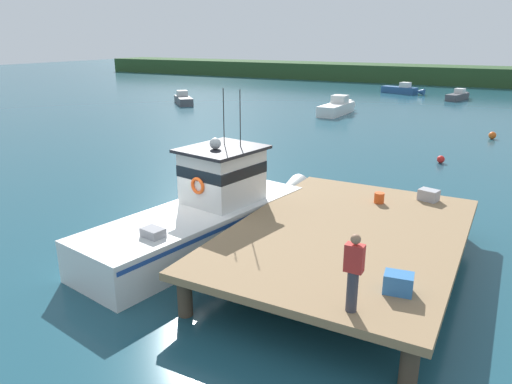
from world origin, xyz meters
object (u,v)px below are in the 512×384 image
(deckhand_by_the_boat, at_px, (353,271))
(moored_boat_near_channel, at_px, (338,108))
(bait_bucket, at_px, (379,198))
(moored_boat_far_left, at_px, (458,96))
(crate_stack_near_edge, at_px, (429,195))
(moored_boat_outer_mooring, at_px, (183,99))
(moored_boat_far_right, at_px, (402,90))
(mooring_buoy_outer, at_px, (441,159))
(crate_single_by_cleat, at_px, (398,283))
(main_fishing_boat, at_px, (210,212))
(mooring_buoy_channel_marker, at_px, (492,135))

(deckhand_by_the_boat, bearing_deg, moored_boat_near_channel, 109.56)
(bait_bucket, bearing_deg, deckhand_by_the_boat, -79.84)
(moored_boat_far_left, bearing_deg, crate_stack_near_edge, -84.96)
(bait_bucket, distance_m, moored_boat_far_left, 40.48)
(moored_boat_outer_mooring, bearing_deg, crate_stack_near_edge, -40.24)
(deckhand_by_the_boat, xyz_separation_m, moored_boat_far_right, (-9.81, 50.19, -1.61))
(bait_bucket, distance_m, moored_boat_outer_mooring, 35.18)
(moored_boat_outer_mooring, height_order, mooring_buoy_outer, moored_boat_outer_mooring)
(crate_single_by_cleat, relative_size, crate_stack_near_edge, 1.00)
(main_fishing_boat, distance_m, moored_boat_near_channel, 28.47)
(moored_boat_outer_mooring, xyz_separation_m, mooring_buoy_outer, (26.12, -12.59, -0.24))
(bait_bucket, relative_size, moored_boat_far_right, 0.07)
(moored_boat_far_right, height_order, mooring_buoy_channel_marker, moored_boat_far_right)
(bait_bucket, bearing_deg, moored_boat_near_channel, 111.91)
(moored_boat_outer_mooring, xyz_separation_m, moored_boat_near_channel, (15.66, 1.09, 0.10))
(moored_boat_far_right, bearing_deg, bait_bucket, -78.80)
(crate_single_by_cleat, relative_size, moored_boat_far_left, 0.13)
(deckhand_by_the_boat, bearing_deg, mooring_buoy_outer, 92.60)
(crate_single_by_cleat, distance_m, moored_boat_far_right, 50.15)
(moored_boat_near_channel, bearing_deg, crate_single_by_cleat, -68.70)
(crate_stack_near_edge, xyz_separation_m, moored_boat_near_channel, (-11.45, 24.04, -0.85))
(deckhand_by_the_boat, distance_m, moored_boat_far_left, 47.24)
(moored_boat_far_left, relative_size, moored_boat_far_right, 0.88)
(crate_single_by_cleat, distance_m, moored_boat_outer_mooring, 40.40)
(mooring_buoy_channel_marker, bearing_deg, moored_boat_far_left, 102.13)
(moored_boat_near_channel, distance_m, mooring_buoy_outer, 17.23)
(bait_bucket, relative_size, deckhand_by_the_boat, 0.21)
(deckhand_by_the_boat, bearing_deg, bait_bucket, 100.16)
(crate_single_by_cleat, xyz_separation_m, moored_boat_outer_mooring, (-27.59, 29.50, -0.98))
(crate_single_by_cleat, bearing_deg, moored_boat_far_right, 102.05)
(crate_single_by_cleat, relative_size, bait_bucket, 1.76)
(crate_stack_near_edge, distance_m, moored_boat_near_channel, 26.64)
(moored_boat_far_right, relative_size, mooring_buoy_outer, 13.17)
(crate_stack_near_edge, relative_size, deckhand_by_the_boat, 0.37)
(main_fishing_boat, bearing_deg, moored_boat_outer_mooring, 128.12)
(moored_boat_far_left, distance_m, mooring_buoy_channel_marker, 21.32)
(mooring_buoy_outer, bearing_deg, crate_single_by_cleat, -85.03)
(crate_single_by_cleat, relative_size, mooring_buoy_channel_marker, 1.28)
(bait_bucket, xyz_separation_m, moored_boat_far_left, (-2.11, 40.41, -0.98))
(main_fishing_boat, relative_size, bait_bucket, 29.32)
(moored_boat_far_left, relative_size, mooring_buoy_channel_marker, 9.77)
(deckhand_by_the_boat, bearing_deg, crate_single_by_cleat, 60.69)
(mooring_buoy_outer, bearing_deg, deckhand_by_the_boat, -87.40)
(moored_boat_outer_mooring, distance_m, moored_boat_near_channel, 15.70)
(crate_single_by_cleat, xyz_separation_m, deckhand_by_the_boat, (-0.65, -1.16, 0.64))
(moored_boat_outer_mooring, height_order, moored_boat_far_left, moored_boat_outer_mooring)
(moored_boat_far_right, distance_m, mooring_buoy_outer, 33.36)
(mooring_buoy_outer, bearing_deg, mooring_buoy_channel_marker, 76.34)
(deckhand_by_the_boat, distance_m, mooring_buoy_outer, 18.18)
(deckhand_by_the_boat, height_order, moored_boat_near_channel, deckhand_by_the_boat)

